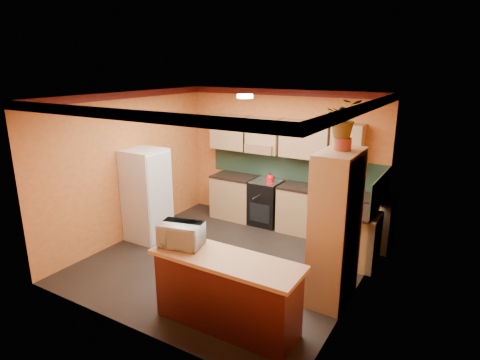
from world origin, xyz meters
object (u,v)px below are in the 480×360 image
object	(u,v)px
base_cabinets_back	(295,209)
breakfast_bar	(226,294)
stove	(266,202)
fridge	(147,195)
pantry	(335,228)
microwave	(181,235)

from	to	relation	value
base_cabinets_back	breakfast_bar	distance (m)	3.28
base_cabinets_back	stove	xyz separation A→B (m)	(-0.62, -0.00, 0.02)
fridge	pantry	distance (m)	3.61
stove	pantry	bearing A→B (deg)	-44.11
breakfast_bar	microwave	xyz separation A→B (m)	(-0.67, 0.00, 0.64)
breakfast_bar	microwave	distance (m)	0.93
base_cabinets_back	pantry	bearing A→B (deg)	-54.47
base_cabinets_back	breakfast_bar	size ratio (longest dim) A/B	2.03
base_cabinets_back	pantry	size ratio (longest dim) A/B	1.74
fridge	pantry	size ratio (longest dim) A/B	0.81
base_cabinets_back	fridge	world-z (taller)	fridge
pantry	microwave	xyz separation A→B (m)	(-1.60, -1.28, 0.03)
stove	microwave	xyz separation A→B (m)	(0.43, -3.25, 0.62)
base_cabinets_back	pantry	xyz separation A→B (m)	(1.41, -1.97, 0.61)
stove	fridge	world-z (taller)	fridge
fridge	microwave	size ratio (longest dim) A/B	3.16
fridge	breakfast_bar	world-z (taller)	fridge
microwave	stove	bearing A→B (deg)	83.96
fridge	microwave	world-z (taller)	fridge
microwave	pantry	bearing A→B (deg)	24.99
pantry	breakfast_bar	bearing A→B (deg)	-125.84
pantry	stove	bearing A→B (deg)	135.89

